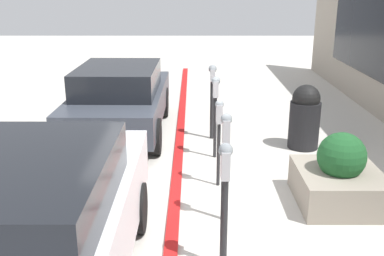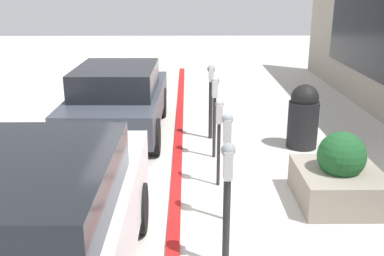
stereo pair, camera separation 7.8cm
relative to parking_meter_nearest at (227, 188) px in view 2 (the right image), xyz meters
name	(u,v)px [view 2 (the right image)]	position (x,y,z in m)	size (l,w,h in m)	color
ground_plane	(181,183)	(2.13, 0.50, -0.94)	(40.00, 40.00, 0.00)	beige
curb_strip	(176,182)	(2.13, 0.58, -0.92)	(19.00, 0.16, 0.04)	red
parking_meter_nearest	(227,188)	(0.00, 0.00, 0.00)	(0.17, 0.15, 1.44)	#232326
parking_meter_second	(227,146)	(1.03, -0.08, 0.08)	(0.17, 0.14, 1.45)	#232326
parking_meter_middle	(219,125)	(2.08, -0.06, 0.02)	(0.15, 0.13, 1.34)	#232326
parking_meter_fourth	(215,98)	(3.24, -0.06, 0.13)	(0.18, 0.15, 1.46)	#232326
parking_meter_farthest	(211,90)	(4.25, -0.05, 0.03)	(0.18, 0.16, 1.47)	#232326
planter_box	(339,177)	(1.51, -1.71, -0.56)	(1.25, 1.14, 1.03)	gray
parked_car_front	(36,230)	(-0.56, 1.81, -0.14)	(4.13, 1.78, 1.55)	silver
parked_car_middle	(118,98)	(4.55, 1.79, -0.20)	(3.93, 1.78, 1.41)	#383D47
trash_bin	(303,116)	(3.73, -1.74, -0.34)	(0.56, 0.56, 1.20)	black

